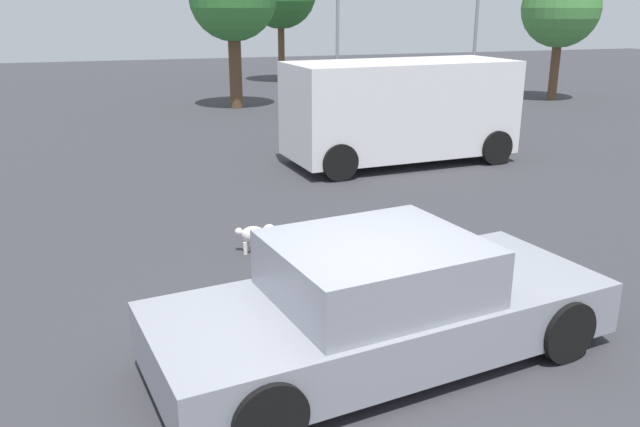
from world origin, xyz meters
name	(u,v)px	position (x,y,z in m)	size (l,w,h in m)	color
ground_plane	(364,371)	(0.00, 0.00, 0.00)	(80.00, 80.00, 0.00)	#38383D
sedan_foreground	(381,305)	(0.24, 0.20, 0.58)	(4.76, 2.46, 1.25)	gray
dog	(257,234)	(-0.28, 3.40, 0.28)	(0.56, 0.37, 0.44)	white
van_white	(400,109)	(3.99, 7.95, 1.20)	(5.12, 2.50, 2.23)	white
tree_far_right	(561,9)	(13.76, 15.54, 3.28)	(2.80, 2.80, 4.70)	brown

